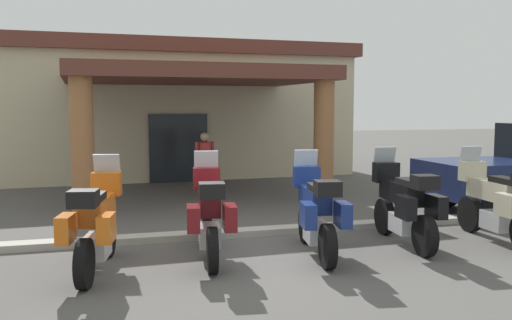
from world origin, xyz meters
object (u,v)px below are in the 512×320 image
Objects in this scene: motel_building at (166,108)px; motorcycle_maroon at (209,214)px; motorcycle_orange at (96,223)px; motorcycle_cream at (498,202)px; pedestrian at (205,160)px; motorcycle_blue at (316,211)px; motorcycle_black at (404,204)px.

motorcycle_maroon is at bearing -95.30° from motel_building.
motorcycle_cream is (6.66, -0.03, 0.00)m from motorcycle_orange.
motorcycle_maroon is 1.33× the size of pedestrian.
motel_building is at bearing 172.51° from pedestrian.
motorcycle_orange is 3.33m from motorcycle_blue.
motel_building is at bearing 14.14° from motorcycle_blue.
motel_building is at bearing 18.64° from motorcycle_black.
motorcycle_cream is (1.66, -0.24, 0.00)m from motorcycle_black.
motorcycle_orange is 1.32× the size of pedestrian.
motorcycle_blue and motorcycle_black have the same top height.
motorcycle_maroon is at bearing 94.48° from motorcycle_black.
motorcycle_black is at bearing -74.24° from motorcycle_blue.
motorcycle_orange is 6.69m from pedestrian.
motel_building reaches higher than motorcycle_black.
pedestrian is at bearing -2.11° from motorcycle_maroon.
motel_building is 11.45m from motorcycle_maroon.
motel_building reaches higher than motorcycle_orange.
pedestrian reaches higher than motorcycle_orange.
motorcycle_blue and motorcycle_cream have the same top height.
motorcycle_orange is at bearing 105.54° from motorcycle_maroon.
motorcycle_cream is at bearing -85.73° from motorcycle_maroon.
pedestrian is (-0.68, 6.14, 0.26)m from motorcycle_blue.
motorcycle_orange and motorcycle_blue have the same top height.
motorcycle_black is at bearing -83.18° from motorcycle_maroon.
motel_building reaches higher than motorcycle_blue.
motorcycle_cream is (3.33, -0.03, 0.00)m from motorcycle_blue.
motorcycle_maroon is at bearing 90.71° from motorcycle_blue.
motorcycle_blue is at bearing -90.69° from motorcycle_maroon.
motel_building is 11.79m from motorcycle_black.
motorcycle_black is at bearing -78.77° from motel_building.
motorcycle_maroon is 1.00× the size of motorcycle_blue.
motorcycle_blue is (3.33, 0.00, 0.00)m from motorcycle_orange.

